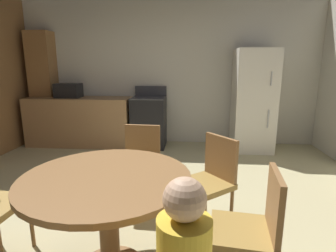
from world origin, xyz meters
name	(u,v)px	position (x,y,z in m)	size (l,w,h in m)	color
ground_plane	(145,221)	(0.00, 0.00, 0.00)	(14.00, 14.00, 0.00)	tan
wall_back	(169,72)	(0.00, 2.90, 1.35)	(5.82, 0.12, 2.70)	beige
kitchen_counter	(80,121)	(-1.65, 2.50, 0.45)	(1.92, 0.60, 0.90)	#9E754C
pantry_column	(45,88)	(-2.39, 2.68, 1.05)	(0.44, 0.36, 2.10)	olive
oven_range	(149,122)	(-0.33, 2.50, 0.47)	(0.60, 0.60, 1.10)	black
refrigerator	(253,101)	(1.51, 2.45, 0.88)	(0.68, 0.68, 1.76)	silver
microwave	(69,90)	(-1.83, 2.50, 1.03)	(0.44, 0.32, 0.26)	black
dining_table	(107,197)	(-0.15, -0.66, 0.60)	(1.16, 1.16, 0.76)	olive
chair_east	(253,226)	(0.83, -0.78, 0.50)	(0.45, 0.45, 0.87)	olive
chair_northeast	(211,177)	(0.62, -0.04, 0.50)	(0.56, 0.56, 0.87)	olive
chair_north	(141,161)	(-0.09, 0.32, 0.50)	(0.42, 0.42, 0.87)	olive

